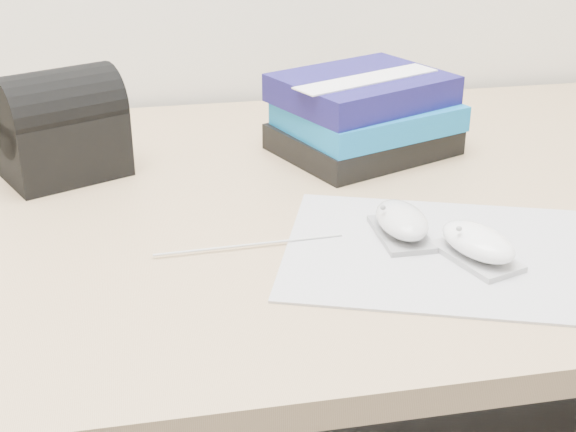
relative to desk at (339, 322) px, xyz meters
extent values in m
cube|color=tan|center=(0.00, -0.06, 0.22)|extent=(1.60, 0.80, 0.03)
cube|color=tan|center=(0.00, 0.32, -0.15)|extent=(1.52, 0.03, 0.35)
cube|color=#94939B|center=(0.04, -0.25, 0.24)|extent=(0.40, 0.35, 0.00)
cube|color=gray|center=(0.01, -0.20, 0.24)|extent=(0.05, 0.09, 0.01)
ellipsoid|color=silver|center=(0.01, -0.20, 0.26)|extent=(0.05, 0.09, 0.03)
ellipsoid|color=gray|center=(-0.01, -0.20, 0.27)|extent=(0.01, 0.01, 0.01)
cube|color=#A4A4A7|center=(0.07, -0.27, 0.24)|extent=(0.08, 0.11, 0.01)
ellipsoid|color=white|center=(0.07, -0.27, 0.26)|extent=(0.08, 0.11, 0.03)
ellipsoid|color=gray|center=(0.05, -0.27, 0.27)|extent=(0.01, 0.01, 0.01)
cylinder|color=silver|center=(-0.16, -0.20, 0.24)|extent=(0.21, 0.01, 0.00)
cube|color=black|center=(0.05, 0.07, 0.25)|extent=(0.27, 0.25, 0.04)
cube|color=#1171B9|center=(0.05, 0.06, 0.29)|extent=(0.26, 0.24, 0.03)
cube|color=navy|center=(0.04, 0.07, 0.32)|extent=(0.27, 0.24, 0.04)
cube|color=white|center=(0.04, 0.05, 0.34)|extent=(0.22, 0.13, 0.00)
cube|color=black|center=(-0.36, 0.05, 0.28)|extent=(0.17, 0.15, 0.08)
cylinder|color=black|center=(-0.36, 0.05, 0.32)|extent=(0.17, 0.15, 0.10)
camera|label=1|loc=(-0.26, -0.95, 0.63)|focal=50.00mm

